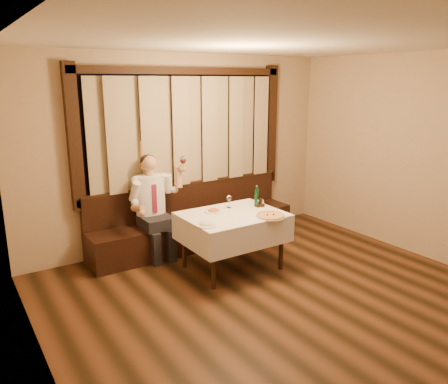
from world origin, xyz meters
TOP-DOWN VIEW (x-y plane):
  - room at (-0.00, 0.97)m, footprint 5.01×6.01m
  - banquette at (0.00, 2.72)m, footprint 3.20×0.61m
  - dining_table at (0.00, 1.70)m, footprint 1.27×0.97m
  - pizza at (0.32, 1.32)m, footprint 0.37×0.37m
  - pasta_red at (-0.16, 1.90)m, footprint 0.24×0.24m
  - pasta_cream at (-0.53, 1.47)m, footprint 0.25×0.25m
  - green_bottle at (0.46, 1.79)m, footprint 0.06×0.06m
  - table_wine_glass at (0.11, 1.95)m, footprint 0.07×0.07m
  - cruet_caddy at (0.49, 1.75)m, footprint 0.12×0.08m
  - seated_man at (-0.68, 2.63)m, footprint 0.80×0.60m

SIDE VIEW (x-z plane):
  - banquette at x=0.00m, z-range -0.16..0.78m
  - dining_table at x=0.00m, z-range 0.27..1.03m
  - pizza at x=0.32m, z-range 0.75..0.79m
  - pasta_red at x=-0.16m, z-range 0.75..0.83m
  - pasta_cream at x=-0.53m, z-range 0.75..0.83m
  - cruet_caddy at x=0.49m, z-range 0.74..0.86m
  - seated_man at x=-0.68m, z-range 0.11..1.55m
  - green_bottle at x=0.46m, z-range 0.73..1.03m
  - table_wine_glass at x=0.11m, z-range 0.80..0.97m
  - room at x=0.00m, z-range 0.09..2.91m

